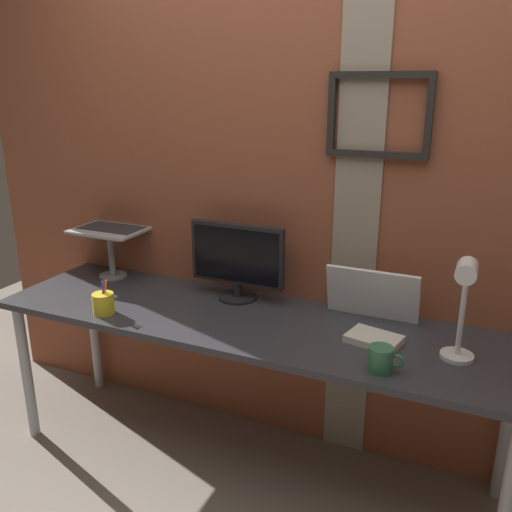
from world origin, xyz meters
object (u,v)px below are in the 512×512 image
(laptop, at_px, (118,216))
(monitor, at_px, (237,258))
(whiteboard_panel, at_px, (372,294))
(pen_cup, at_px, (103,303))
(coffee_mug, at_px, (381,359))
(desk_lamp, at_px, (463,299))

(laptop, bearing_deg, monitor, -6.43)
(whiteboard_panel, bearing_deg, pen_cup, -158.52)
(whiteboard_panel, bearing_deg, coffee_mug, -72.96)
(monitor, bearing_deg, whiteboard_panel, 2.81)
(pen_cup, height_order, coffee_mug, pen_cup)
(pen_cup, bearing_deg, desk_lamp, 6.10)
(laptop, relative_size, whiteboard_panel, 0.92)
(laptop, bearing_deg, desk_lamp, -10.63)
(monitor, xyz_separation_m, coffee_mug, (0.75, -0.39, -0.15))
(monitor, relative_size, pen_cup, 3.01)
(desk_lamp, bearing_deg, monitor, 166.36)
(laptop, xyz_separation_m, coffee_mug, (1.46, -0.47, -0.26))
(laptop, bearing_deg, pen_cup, -61.07)
(pen_cup, bearing_deg, laptop, 118.93)
(monitor, height_order, coffee_mug, monitor)
(desk_lamp, relative_size, coffee_mug, 3.20)
(monitor, distance_m, whiteboard_panel, 0.62)
(whiteboard_panel, xyz_separation_m, desk_lamp, (0.37, -0.27, 0.14))
(laptop, distance_m, desk_lamp, 1.73)
(whiteboard_panel, distance_m, pen_cup, 1.15)
(monitor, height_order, desk_lamp, desk_lamp)
(desk_lamp, height_order, coffee_mug, desk_lamp)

